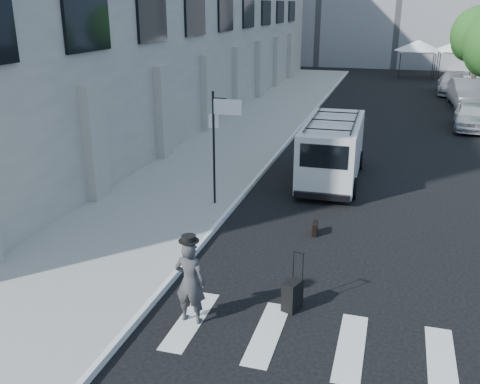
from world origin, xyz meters
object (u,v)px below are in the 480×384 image
Objects in this scene: suitcase at (292,295)px; cargo_van at (333,149)px; parked_car_a at (471,116)px; parked_car_c at (452,84)px; briefcase at (315,228)px; parked_car_b at (468,93)px; businessman at (190,282)px.

cargo_van is (-0.33, 9.10, 0.80)m from suitcase.
suitcase is 0.31× the size of parked_car_a.
suitcase is 0.26× the size of parked_car_c.
cargo_van is 23.07m from parked_car_c.
parked_car_b reaches higher than briefcase.
parked_car_a is (5.43, 19.42, 0.35)m from suitcase.
parked_car_c is (0.01, 12.02, 0.03)m from parked_car_a.
parked_car_b is 1.06× the size of parked_car_c.
suitcase is at bearing -92.00° from briefcase.
parked_car_c is at bearing 91.46° from parked_car_b.
businessman is 33.25m from parked_car_c.
briefcase is 0.09× the size of parked_car_c.
cargo_van is 11.82m from parked_car_a.
briefcase is 5.20m from cargo_van.
parked_car_b is at bearing 96.58° from suitcase.
suitcase is at bearing -97.09° from parked_car_c.
parked_car_b is at bearing 69.11° from cargo_van.
businessman reaches higher than parked_car_c.
cargo_van is (-0.20, 5.11, 0.96)m from briefcase.
parked_car_a is at bearing -87.31° from parked_car_c.
businessman is at bearing -132.47° from suitcase.
parked_car_b is (5.91, 26.21, 0.52)m from suitcase.
cargo_van reaches higher than parked_car_c.
suitcase is 31.91m from parked_car_c.
briefcase is at bearing -108.96° from parked_car_b.
parked_car_b is (7.78, 27.21, -0.03)m from businessman.
suitcase reaches higher than briefcase.
businessman is 4.00× the size of briefcase.
suitcase is (1.87, 1.00, -0.55)m from businessman.
cargo_van reaches higher than suitcase.
suitcase is at bearing -106.45° from parked_car_b.
parked_car_c is (7.31, 32.44, -0.17)m from businessman.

